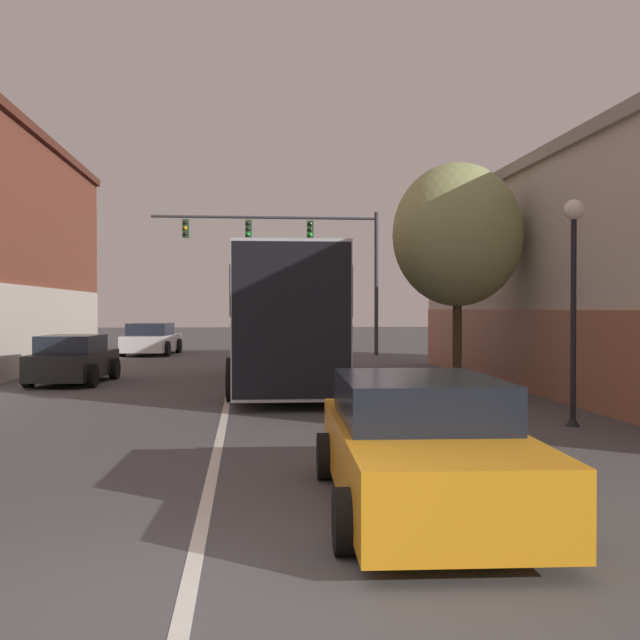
# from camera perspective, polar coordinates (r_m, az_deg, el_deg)

# --- Properties ---
(ground_plane) EXTENTS (160.00, 160.00, 0.00)m
(ground_plane) POSITION_cam_1_polar(r_m,az_deg,el_deg) (5.69, -10.29, -20.84)
(ground_plane) COLOR #4C4C4F
(lane_center_line) EXTENTS (0.14, 44.04, 0.01)m
(lane_center_line) POSITION_cam_1_polar(r_m,az_deg,el_deg) (21.40, -6.76, -4.77)
(lane_center_line) COLOR silver
(lane_center_line) RESTS_ON ground_plane
(bus) EXTENTS (2.96, 11.04, 3.52)m
(bus) POSITION_cam_1_polar(r_m,az_deg,el_deg) (20.41, -2.76, 0.49)
(bus) COLOR #B7B7BC
(bus) RESTS_ON ground_plane
(hatchback_foreground) EXTENTS (2.22, 4.62, 1.37)m
(hatchback_foreground) POSITION_cam_1_polar(r_m,az_deg,el_deg) (8.10, 7.71, -9.46)
(hatchback_foreground) COLOR orange
(hatchback_foreground) RESTS_ON ground_plane
(parked_car_left_near) EXTENTS (2.12, 3.95, 1.36)m
(parked_car_left_near) POSITION_cam_1_polar(r_m,az_deg,el_deg) (22.22, -18.28, -2.92)
(parked_car_left_near) COLOR black
(parked_car_left_near) RESTS_ON ground_plane
(parked_car_left_mid) EXTENTS (2.49, 4.63, 1.44)m
(parked_car_left_mid) POSITION_cam_1_polar(r_m,az_deg,el_deg) (35.12, -12.72, -1.46)
(parked_car_left_mid) COLOR silver
(parked_car_left_mid) RESTS_ON ground_plane
(traffic_signal_gantry) EXTENTS (10.08, 0.36, 6.45)m
(traffic_signal_gantry) POSITION_cam_1_polar(r_m,az_deg,el_deg) (33.50, -1.50, 5.62)
(traffic_signal_gantry) COLOR #333338
(traffic_signal_gantry) RESTS_ON ground_plane
(street_lamp) EXTENTS (0.36, 0.36, 4.05)m
(street_lamp) POSITION_cam_1_polar(r_m,az_deg,el_deg) (14.09, 18.76, 2.86)
(street_lamp) COLOR black
(street_lamp) RESTS_ON ground_plane
(street_tree_near) EXTENTS (3.29, 2.96, 5.79)m
(street_tree_near) POSITION_cam_1_polar(r_m,az_deg,el_deg) (19.32, 10.43, 6.38)
(street_tree_near) COLOR #4C3823
(street_tree_near) RESTS_ON ground_plane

